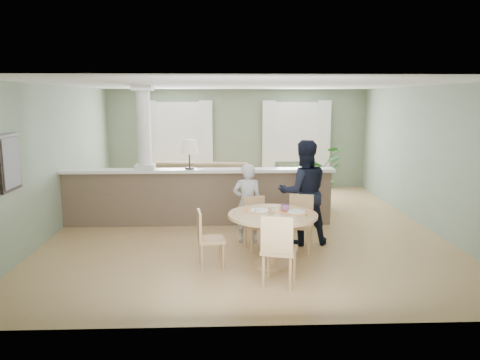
{
  "coord_description": "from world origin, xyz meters",
  "views": [
    {
      "loc": [
        -0.43,
        -8.76,
        2.46
      ],
      "look_at": [
        -0.12,
        -1.0,
        1.1
      ],
      "focal_mm": 35.0,
      "sensor_mm": 36.0,
      "label": 1
    }
  ],
  "objects_px": {
    "chair_far_man": "(300,220)",
    "chair_side": "(207,236)",
    "dining_table": "(273,224)",
    "sofa": "(191,185)",
    "child_person": "(247,203)",
    "chair_far_boy": "(256,220)",
    "man_person": "(303,192)",
    "chair_near": "(278,247)",
    "houseplant": "(316,176)"
  },
  "relations": [
    {
      "from": "dining_table",
      "to": "man_person",
      "type": "height_order",
      "value": "man_person"
    },
    {
      "from": "chair_side",
      "to": "chair_far_boy",
      "type": "bearing_deg",
      "value": -50.32
    },
    {
      "from": "chair_far_boy",
      "to": "chair_near",
      "type": "relative_size",
      "value": 0.88
    },
    {
      "from": "chair_far_man",
      "to": "child_person",
      "type": "xyz_separation_m",
      "value": [
        -0.84,
        0.49,
        0.18
      ]
    },
    {
      "from": "chair_far_man",
      "to": "chair_side",
      "type": "relative_size",
      "value": 1.08
    },
    {
      "from": "sofa",
      "to": "chair_far_boy",
      "type": "relative_size",
      "value": 3.83
    },
    {
      "from": "dining_table",
      "to": "chair_far_boy",
      "type": "bearing_deg",
      "value": 102.54
    },
    {
      "from": "dining_table",
      "to": "chair_near",
      "type": "distance_m",
      "value": 0.78
    },
    {
      "from": "child_person",
      "to": "dining_table",
      "type": "bearing_deg",
      "value": 104.26
    },
    {
      "from": "chair_far_man",
      "to": "child_person",
      "type": "relative_size",
      "value": 0.66
    },
    {
      "from": "man_person",
      "to": "child_person",
      "type": "bearing_deg",
      "value": -10.49
    },
    {
      "from": "man_person",
      "to": "houseplant",
      "type": "bearing_deg",
      "value": -109.79
    },
    {
      "from": "chair_far_man",
      "to": "sofa",
      "type": "bearing_deg",
      "value": 136.86
    },
    {
      "from": "chair_far_boy",
      "to": "man_person",
      "type": "bearing_deg",
      "value": -0.51
    },
    {
      "from": "sofa",
      "to": "chair_near",
      "type": "height_order",
      "value": "chair_near"
    },
    {
      "from": "child_person",
      "to": "chair_side",
      "type": "bearing_deg",
      "value": 60.26
    },
    {
      "from": "chair_far_man",
      "to": "chair_side",
      "type": "xyz_separation_m",
      "value": [
        -1.49,
        -0.7,
        -0.04
      ]
    },
    {
      "from": "chair_far_boy",
      "to": "child_person",
      "type": "bearing_deg",
      "value": 94.69
    },
    {
      "from": "dining_table",
      "to": "child_person",
      "type": "height_order",
      "value": "child_person"
    },
    {
      "from": "sofa",
      "to": "man_person",
      "type": "relative_size",
      "value": 1.84
    },
    {
      "from": "sofa",
      "to": "chair_side",
      "type": "distance_m",
      "value": 4.14
    },
    {
      "from": "child_person",
      "to": "man_person",
      "type": "distance_m",
      "value": 0.97
    },
    {
      "from": "houseplant",
      "to": "dining_table",
      "type": "distance_m",
      "value": 4.12
    },
    {
      "from": "chair_near",
      "to": "man_person",
      "type": "xyz_separation_m",
      "value": [
        0.64,
        1.85,
        0.35
      ]
    },
    {
      "from": "houseplant",
      "to": "child_person",
      "type": "distance_m",
      "value": 3.2
    },
    {
      "from": "dining_table",
      "to": "chair_side",
      "type": "xyz_separation_m",
      "value": [
        -0.97,
        -0.02,
        -0.16
      ]
    },
    {
      "from": "sofa",
      "to": "houseplant",
      "type": "xyz_separation_m",
      "value": [
        2.87,
        -0.22,
        0.22
      ]
    },
    {
      "from": "sofa",
      "to": "dining_table",
      "type": "xyz_separation_m",
      "value": [
        1.46,
        -4.09,
        0.15
      ]
    },
    {
      "from": "chair_near",
      "to": "chair_side",
      "type": "distance_m",
      "value": 1.23
    },
    {
      "from": "chair_near",
      "to": "sofa",
      "type": "bearing_deg",
      "value": -56.63
    },
    {
      "from": "chair_far_man",
      "to": "chair_side",
      "type": "distance_m",
      "value": 1.65
    },
    {
      "from": "dining_table",
      "to": "sofa",
      "type": "bearing_deg",
      "value": 109.66
    },
    {
      "from": "sofa",
      "to": "dining_table",
      "type": "relative_size",
      "value": 2.49
    },
    {
      "from": "chair_far_man",
      "to": "chair_near",
      "type": "relative_size",
      "value": 0.94
    },
    {
      "from": "chair_side",
      "to": "dining_table",
      "type": "bearing_deg",
      "value": -96.37
    },
    {
      "from": "chair_far_man",
      "to": "man_person",
      "type": "height_order",
      "value": "man_person"
    },
    {
      "from": "chair_far_boy",
      "to": "child_person",
      "type": "xyz_separation_m",
      "value": [
        -0.13,
        0.34,
        0.22
      ]
    },
    {
      "from": "sofa",
      "to": "chair_near",
      "type": "xyz_separation_m",
      "value": [
        1.45,
        -4.87,
        0.06
      ]
    },
    {
      "from": "houseplant",
      "to": "chair_side",
      "type": "relative_size",
      "value": 1.65
    },
    {
      "from": "sofa",
      "to": "chair_far_man",
      "type": "bearing_deg",
      "value": -50.48
    },
    {
      "from": "chair_far_man",
      "to": "chair_near",
      "type": "bearing_deg",
      "value": -93.33
    },
    {
      "from": "chair_side",
      "to": "houseplant",
      "type": "bearing_deg",
      "value": -39.13
    },
    {
      "from": "chair_far_boy",
      "to": "chair_side",
      "type": "height_order",
      "value": "chair_far_boy"
    },
    {
      "from": "houseplant",
      "to": "chair_far_boy",
      "type": "distance_m",
      "value": 3.44
    },
    {
      "from": "houseplant",
      "to": "chair_near",
      "type": "xyz_separation_m",
      "value": [
        -1.42,
        -4.65,
        -0.16
      ]
    },
    {
      "from": "dining_table",
      "to": "chair_near",
      "type": "xyz_separation_m",
      "value": [
        -0.01,
        -0.78,
        -0.09
      ]
    },
    {
      "from": "child_person",
      "to": "chair_far_boy",
      "type": "bearing_deg",
      "value": 110.35
    },
    {
      "from": "houseplant",
      "to": "man_person",
      "type": "distance_m",
      "value": 2.91
    },
    {
      "from": "chair_near",
      "to": "man_person",
      "type": "relative_size",
      "value": 0.55
    },
    {
      "from": "chair_far_boy",
      "to": "dining_table",
      "type": "bearing_deg",
      "value": -93.99
    }
  ]
}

